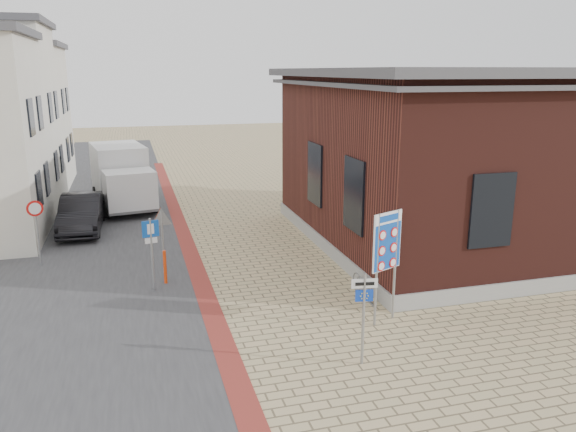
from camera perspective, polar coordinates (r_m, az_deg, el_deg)
ground at (r=14.75m, az=1.49°, el=-12.52°), size 120.00×120.00×0.00m
road_strip at (r=28.38m, az=-18.47°, el=0.13°), size 7.00×60.00×0.02m
curb_strip at (r=23.58m, az=-10.43°, el=-2.19°), size 0.60×40.00×0.02m
brick_building at (r=23.64m, az=17.66°, el=6.03°), size 13.00×13.00×6.80m
townhouse_far at (r=37.30m, az=-27.01°, el=9.09°), size 7.40×6.40×8.30m
bike_rack at (r=17.37m, az=7.76°, el=-7.37°), size 0.08×1.80×0.60m
sedan at (r=25.69m, az=-20.25°, el=0.27°), size 1.76×4.74×1.55m
box_truck at (r=29.37m, az=-16.54°, el=3.90°), size 3.23×6.16×3.07m
border_sign at (r=15.20m, az=10.03°, el=-2.74°), size 0.99×0.47×3.12m
essen_sign at (r=13.16m, az=7.71°, el=-8.97°), size 0.61×0.14×2.27m
parking_sign at (r=17.79m, az=-13.72°, el=-2.61°), size 0.51×0.15×2.35m
yield_sign at (r=19.21m, az=-12.71°, el=-0.90°), size 0.80×0.17×2.26m
speed_sign at (r=21.42m, az=-24.20°, el=-0.60°), size 0.54×0.20×2.37m
bollard at (r=18.60m, az=-12.38°, el=-5.11°), size 0.13×0.13×1.12m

